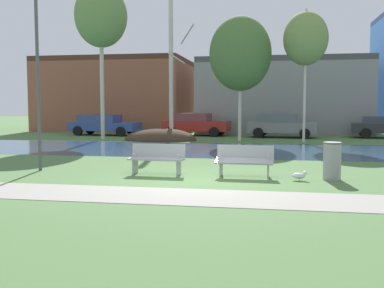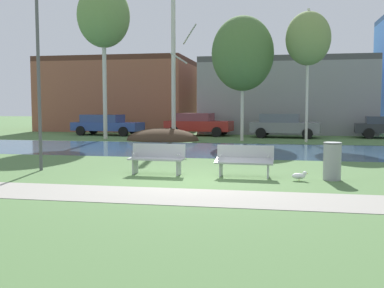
{
  "view_description": "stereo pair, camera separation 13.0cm",
  "coord_description": "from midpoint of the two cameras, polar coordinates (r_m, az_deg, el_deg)",
  "views": [
    {
      "loc": [
        2.05,
        -11.53,
        1.97
      ],
      "look_at": [
        -0.25,
        1.25,
        0.88
      ],
      "focal_mm": 42.45,
      "sensor_mm": 36.0,
      "label": 1
    },
    {
      "loc": [
        2.18,
        -11.5,
        1.97
      ],
      "look_at": [
        -0.25,
        1.25,
        0.88
      ],
      "focal_mm": 42.45,
      "sensor_mm": 36.0,
      "label": 2
    }
  ],
  "objects": [
    {
      "name": "seagull",
      "position": [
        12.36,
        13.06,
        -3.89
      ],
      "size": [
        0.43,
        0.16,
        0.26
      ],
      "color": "white",
      "rests_on": "ground"
    },
    {
      "name": "paved_path_strip",
      "position": [
        9.97,
        -2.25,
        -6.58
      ],
      "size": [
        60.0,
        1.85,
        0.01
      ],
      "primitive_type": "cube",
      "color": "gray",
      "rests_on": "ground"
    },
    {
      "name": "parked_hatch_third_grey",
      "position": [
        29.12,
        11.01,
        2.36
      ],
      "size": [
        4.41,
        2.44,
        1.49
      ],
      "color": "slate",
      "rests_on": "ground"
    },
    {
      "name": "bench_right",
      "position": [
        12.75,
        6.34,
        -1.99
      ],
      "size": [
        1.62,
        0.61,
        0.87
      ],
      "color": "#9EA0A3",
      "rests_on": "ground"
    },
    {
      "name": "building_grey_warehouse",
      "position": [
        35.75,
        11.1,
        5.87
      ],
      "size": [
        12.16,
        8.73,
        5.41
      ],
      "color": "gray",
      "rests_on": "ground"
    },
    {
      "name": "birch_far_left",
      "position": [
        28.23,
        -11.5,
        15.45
      ],
      "size": [
        3.09,
        3.09,
        9.34
      ],
      "color": "beige",
      "rests_on": "ground"
    },
    {
      "name": "parked_van_nearest_blue",
      "position": [
        31.36,
        -11.19,
        2.45
      ],
      "size": [
        4.91,
        2.31,
        1.4
      ],
      "color": "#2D4793",
      "rests_on": "ground"
    },
    {
      "name": "trash_bin",
      "position": [
        12.67,
        16.92,
        -1.97
      ],
      "size": [
        0.49,
        0.49,
        1.01
      ],
      "color": "gray",
      "rests_on": "ground"
    },
    {
      "name": "birch_center_left",
      "position": [
        26.21,
        5.94,
        11.22
      ],
      "size": [
        3.5,
        3.5,
        7.03
      ],
      "color": "beige",
      "rests_on": "ground"
    },
    {
      "name": "parked_sedan_second_red",
      "position": [
        30.42,
        0.26,
        2.56
      ],
      "size": [
        4.56,
        2.42,
        1.51
      ],
      "color": "maroon",
      "rests_on": "ground"
    },
    {
      "name": "birch_center",
      "position": [
        25.83,
        13.95,
        12.69
      ],
      "size": [
        2.4,
        2.4,
        7.18
      ],
      "color": "beige",
      "rests_on": "ground"
    },
    {
      "name": "building_brick_low",
      "position": [
        38.99,
        -9.23,
        6.09
      ],
      "size": [
        11.69,
        8.85,
        5.81
      ],
      "color": "brown",
      "rests_on": "ground"
    },
    {
      "name": "streetlamp",
      "position": [
        14.68,
        -19.14,
        11.27
      ],
      "size": [
        0.32,
        0.32,
        5.57
      ],
      "color": "#4C4C51",
      "rests_on": "ground"
    },
    {
      "name": "bench_left",
      "position": [
        13.16,
        -4.71,
        -1.76
      ],
      "size": [
        1.62,
        0.61,
        0.87
      ],
      "color": "#9EA0A3",
      "rests_on": "ground"
    },
    {
      "name": "soil_mound",
      "position": [
        26.22,
        -4.16,
        0.46
      ],
      "size": [
        4.23,
        2.79,
        1.41
      ],
      "primitive_type": "ellipsoid",
      "color": "#423021",
      "rests_on": "ground"
    },
    {
      "name": "ground_plane",
      "position": [
        21.71,
        4.59,
        -0.44
      ],
      "size": [
        120.0,
        120.0,
        0.0
      ],
      "primitive_type": "plane",
      "color": "#4C703D"
    },
    {
      "name": "river_band",
      "position": [
        20.56,
        4.27,
        -0.72
      ],
      "size": [
        80.0,
        7.09,
        0.01
      ],
      "primitive_type": "cube",
      "color": "#33516B",
      "rests_on": "ground"
    },
    {
      "name": "birch_left",
      "position": [
        26.65,
        -2.72,
        9.79
      ],
      "size": [
        1.53,
        2.23,
        8.48
      ],
      "color": "beige",
      "rests_on": "ground"
    }
  ]
}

